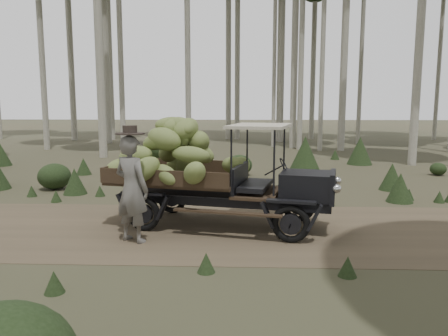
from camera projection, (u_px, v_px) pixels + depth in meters
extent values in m
plane|color=#473D2B|center=(214.00, 229.00, 8.59)|extent=(120.00, 120.00, 0.00)
cube|color=brown|center=(214.00, 229.00, 8.59)|extent=(70.00, 4.00, 0.01)
cube|color=black|center=(305.00, 185.00, 8.28)|extent=(1.08, 1.05, 0.50)
cube|color=black|center=(333.00, 187.00, 8.15)|extent=(0.29, 0.91, 0.57)
cube|color=black|center=(240.00, 178.00, 8.60)|extent=(0.35, 1.27, 0.50)
cube|color=#38281C|center=(179.00, 179.00, 8.94)|extent=(2.86, 2.17, 0.07)
cube|color=#38281C|center=(192.00, 166.00, 9.70)|extent=(2.51, 0.62, 0.29)
cube|color=#38281C|center=(163.00, 178.00, 8.13)|extent=(2.51, 0.62, 0.29)
cube|color=#38281C|center=(122.00, 169.00, 9.24)|extent=(0.42, 1.62, 0.29)
cube|color=#BCB49C|center=(260.00, 126.00, 8.35)|extent=(1.37, 1.75, 0.05)
cube|color=black|center=(228.00, 195.00, 9.07)|extent=(4.13, 1.01, 0.16)
cube|color=black|center=(219.00, 202.00, 8.41)|extent=(4.13, 1.01, 0.16)
torus|color=black|center=(299.00, 205.00, 9.11)|extent=(0.71, 0.28, 0.70)
torus|color=black|center=(291.00, 224.00, 7.71)|extent=(0.71, 0.28, 0.70)
torus|color=black|center=(172.00, 198.00, 9.84)|extent=(0.71, 0.28, 0.70)
torus|color=black|center=(143.00, 214.00, 8.44)|extent=(0.71, 0.28, 0.70)
sphere|color=beige|center=(337.00, 181.00, 8.52)|extent=(0.16, 0.16, 0.16)
sphere|color=beige|center=(337.00, 189.00, 7.73)|extent=(0.16, 0.16, 0.16)
ellipsoid|color=olive|center=(181.00, 164.00, 9.60)|extent=(0.91, 0.72, 0.58)
ellipsoid|color=olive|center=(169.00, 152.00, 9.19)|extent=(0.78, 0.83, 0.61)
ellipsoid|color=olive|center=(164.00, 139.00, 8.55)|extent=(0.90, 0.70, 0.59)
ellipsoid|color=olive|center=(186.00, 129.00, 8.72)|extent=(0.76, 0.83, 0.61)
ellipsoid|color=olive|center=(119.00, 170.00, 8.81)|extent=(0.80, 0.61, 0.63)
ellipsoid|color=olive|center=(198.00, 153.00, 8.90)|extent=(0.85, 0.54, 0.60)
ellipsoid|color=olive|center=(177.00, 142.00, 8.89)|extent=(0.86, 0.92, 0.62)
ellipsoid|color=olive|center=(179.00, 130.00, 8.90)|extent=(0.87, 0.92, 0.58)
ellipsoid|color=olive|center=(233.00, 165.00, 8.98)|extent=(0.67, 0.72, 0.39)
ellipsoid|color=olive|center=(137.00, 156.00, 8.57)|extent=(0.89, 0.75, 0.53)
ellipsoid|color=olive|center=(157.00, 141.00, 8.60)|extent=(0.85, 0.72, 0.53)
ellipsoid|color=olive|center=(189.00, 127.00, 8.76)|extent=(0.42, 0.73, 0.46)
ellipsoid|color=olive|center=(166.00, 175.00, 8.23)|extent=(0.74, 0.71, 0.54)
ellipsoid|color=olive|center=(135.00, 156.00, 8.74)|extent=(0.77, 0.54, 0.49)
ellipsoid|color=olive|center=(190.00, 138.00, 9.09)|extent=(0.83, 0.87, 0.60)
ellipsoid|color=olive|center=(180.00, 126.00, 8.79)|extent=(0.77, 0.71, 0.41)
ellipsoid|color=olive|center=(239.00, 167.00, 9.28)|extent=(0.70, 0.86, 0.55)
ellipsoid|color=olive|center=(191.00, 155.00, 8.44)|extent=(0.84, 0.46, 0.39)
ellipsoid|color=olive|center=(199.00, 142.00, 8.85)|extent=(0.61, 0.76, 0.57)
ellipsoid|color=olive|center=(174.00, 126.00, 8.87)|extent=(0.85, 0.54, 0.40)
ellipsoid|color=olive|center=(185.00, 166.00, 9.54)|extent=(0.51, 0.69, 0.48)
ellipsoid|color=olive|center=(143.00, 170.00, 8.15)|extent=(0.89, 0.72, 0.69)
ellipsoid|color=olive|center=(195.00, 173.00, 7.90)|extent=(0.64, 0.84, 0.64)
imported|color=#615E59|center=(132.00, 189.00, 7.71)|extent=(0.83, 0.74, 1.91)
cylinder|color=#2D241F|center=(130.00, 134.00, 7.56)|extent=(0.69, 0.69, 0.03)
cylinder|color=#2D241F|center=(130.00, 130.00, 7.55)|extent=(0.35, 0.35, 0.15)
cylinder|color=#B2AD9E|center=(119.00, 4.00, 21.61)|extent=(0.27, 0.27, 14.71)
cylinder|color=#B2AD9E|center=(108.00, 1.00, 28.81)|extent=(0.32, 0.32, 18.42)
cylinder|color=#B2AD9E|center=(314.00, 25.00, 29.62)|extent=(0.35, 0.35, 15.51)
cylinder|color=#B2AD9E|center=(238.00, 12.00, 29.42)|extent=(0.36, 0.36, 17.12)
cylinder|color=#B2AD9E|center=(283.00, 20.00, 27.33)|extent=(0.34, 0.34, 15.25)
cone|color=#233319|center=(1.00, 154.00, 17.37)|extent=(0.82, 0.82, 0.92)
ellipsoid|color=#233319|center=(438.00, 169.00, 15.06)|extent=(0.54, 0.54, 0.44)
cone|color=#233319|center=(305.00, 154.00, 15.83)|extent=(1.16, 1.16, 1.29)
cone|color=#233319|center=(400.00, 188.00, 10.95)|extent=(0.66, 0.66, 0.74)
cone|color=#233319|center=(392.00, 177.00, 12.46)|extent=(0.70, 0.70, 0.78)
cone|color=#233319|center=(141.00, 168.00, 13.06)|extent=(0.97, 0.97, 1.08)
ellipsoid|color=#233319|center=(54.00, 176.00, 12.57)|extent=(0.93, 0.93, 0.75)
cone|color=#233319|center=(360.00, 151.00, 17.74)|extent=(1.02, 1.02, 1.13)
cone|color=#233319|center=(84.00, 166.00, 15.21)|extent=(0.53, 0.53, 0.59)
ellipsoid|color=#233319|center=(158.00, 149.00, 18.77)|extent=(1.30, 1.30, 1.04)
cone|color=#233319|center=(335.00, 155.00, 19.34)|extent=(0.40, 0.40, 0.44)
cone|color=#233319|center=(121.00, 171.00, 13.94)|extent=(0.56, 0.56, 0.62)
ellipsoid|color=#233319|center=(239.00, 165.00, 15.01)|extent=(0.89, 0.89, 0.71)
cone|color=#233319|center=(75.00, 181.00, 11.91)|extent=(0.64, 0.64, 0.72)
cone|color=#233319|center=(329.00, 199.00, 10.64)|extent=(0.27, 0.27, 0.30)
cone|color=#233319|center=(56.00, 196.00, 10.99)|extent=(0.27, 0.27, 0.30)
cone|color=#233319|center=(100.00, 191.00, 11.66)|extent=(0.27, 0.27, 0.30)
cone|color=#233319|center=(348.00, 266.00, 6.23)|extent=(0.27, 0.27, 0.30)
cone|color=#233319|center=(32.00, 191.00, 11.62)|extent=(0.27, 0.27, 0.30)
cone|color=#233319|center=(409.00, 194.00, 11.21)|extent=(0.27, 0.27, 0.30)
cone|color=#233319|center=(206.00, 263.00, 6.38)|extent=(0.27, 0.27, 0.30)
cone|color=#233319|center=(54.00, 282.00, 5.69)|extent=(0.27, 0.27, 0.30)
cone|color=#233319|center=(137.00, 198.00, 10.77)|extent=(0.27, 0.27, 0.30)
cone|color=#233319|center=(439.00, 197.00, 10.91)|extent=(0.27, 0.27, 0.30)
cone|color=#233319|center=(161.00, 194.00, 11.18)|extent=(0.27, 0.27, 0.30)
cone|color=#233319|center=(303.00, 195.00, 11.06)|extent=(0.27, 0.27, 0.30)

